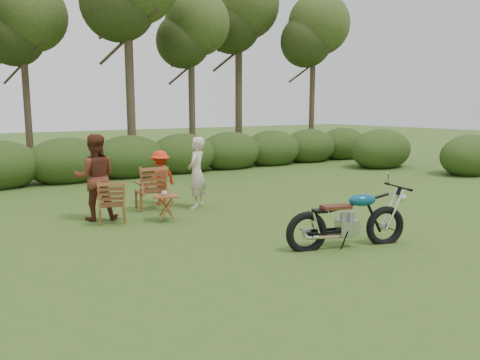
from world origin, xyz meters
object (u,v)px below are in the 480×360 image
motorcycle (346,247)px  lawn_chair_left (112,222)px  child (161,204)px  side_table (166,208)px  cup (164,193)px  adult_a (197,208)px  lawn_chair_right (151,209)px  adult_b (97,219)px

motorcycle → lawn_chair_left: motorcycle is taller
lawn_chair_left → child: (1.59, 1.15, 0.00)m
side_table → cup: (-0.03, 0.01, 0.32)m
side_table → adult_a: adult_a is taller
lawn_chair_right → cup: cup is taller
motorcycle → lawn_chair_right: (-1.58, 4.55, 0.00)m
lawn_chair_right → adult_a: bearing=161.4°
cup → child: (0.65, 1.65, -0.59)m
lawn_chair_left → adult_a: adult_a is taller
side_table → child: child is taller
adult_b → side_table: bearing=158.4°
child → lawn_chair_right: bearing=25.5°
adult_a → motorcycle: bearing=57.2°
motorcycle → side_table: bearing=135.4°
lawn_chair_right → adult_b: adult_b is taller
adult_a → cup: bearing=-7.9°
child → motorcycle: bearing=85.8°
side_table → lawn_chair_right: bearing=81.8°
cup → adult_a: size_ratio=0.07×
side_table → adult_a: (1.14, 0.79, -0.27)m
motorcycle → adult_a: size_ratio=1.25×
motorcycle → cup: bearing=135.7°
side_table → cup: 0.32m
motorcycle → lawn_chair_right: bearing=126.5°
lawn_chair_right → adult_b: size_ratio=0.57×
motorcycle → lawn_chair_left: size_ratio=2.35×
child → adult_a: bearing=103.2°
lawn_chair_right → motorcycle: bearing=116.6°
adult_a → adult_b: size_ratio=0.93×
side_table → child: 1.79m
cup → adult_a: (1.17, 0.78, -0.59)m
cup → motorcycle: bearing=-61.5°
side_table → adult_b: 1.50m
lawn_chair_left → adult_a: 2.12m
lawn_chair_right → child: size_ratio=0.78×
side_table → child: size_ratio=0.42×
motorcycle → cup: size_ratio=17.76×
lawn_chair_right → adult_a: adult_a is taller
cup → side_table: bearing=-17.9°
cup → child: size_ratio=0.09×
side_table → child: (0.62, 1.66, -0.27)m
adult_b → cup: bearing=157.9°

